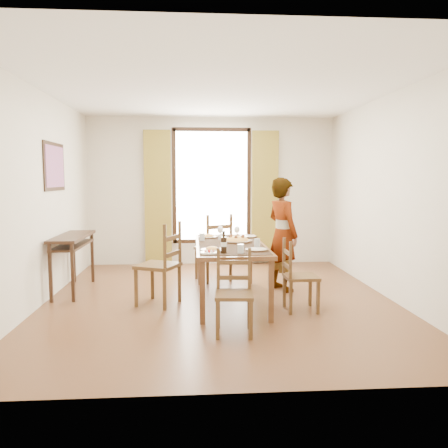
{
  "coord_description": "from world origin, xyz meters",
  "views": [
    {
      "loc": [
        -0.33,
        -5.58,
        1.59
      ],
      "look_at": [
        0.06,
        0.04,
        1.0
      ],
      "focal_mm": 35.0,
      "sensor_mm": 36.0,
      "label": 1
    }
  ],
  "objects": [
    {
      "name": "dining_table",
      "position": [
        0.13,
        -0.04,
        0.69
      ],
      "size": [
        0.87,
        1.9,
        0.76
      ],
      "color": "brown",
      "rests_on": "ground"
    },
    {
      "name": "chair_west",
      "position": [
        -0.75,
        -0.15,
        0.49
      ],
      "size": [
        0.62,
        0.62,
        1.05
      ],
      "rotation": [
        0.0,
        0.0,
        -2.0
      ],
      "color": "#4E341A",
      "rests_on": "ground"
    },
    {
      "name": "chair_east",
      "position": [
        0.92,
        -0.51,
        0.4
      ],
      "size": [
        0.39,
        0.39,
        0.87
      ],
      "rotation": [
        0.0,
        0.0,
        1.59
      ],
      "color": "#4E341A",
      "rests_on": "ground"
    },
    {
      "name": "room_shell",
      "position": [
        -0.0,
        0.13,
        1.54
      ],
      "size": [
        4.6,
        5.1,
        2.74
      ],
      "color": "beige",
      "rests_on": "ground"
    },
    {
      "name": "wine_glass_b",
      "position": [
        0.26,
        0.32,
        0.85
      ],
      "size": [
        0.08,
        0.08,
        0.18
      ],
      "primitive_type": null,
      "color": "white",
      "rests_on": "dining_table"
    },
    {
      "name": "ground",
      "position": [
        0.0,
        0.0,
        0.0
      ],
      "size": [
        5.0,
        5.0,
        0.0
      ],
      "primitive_type": "plane",
      "color": "#492C16",
      "rests_on": "ground"
    },
    {
      "name": "tumbler_a",
      "position": [
        0.44,
        -0.34,
        0.81
      ],
      "size": [
        0.07,
        0.07,
        0.1
      ],
      "primitive_type": "cylinder",
      "color": "silver",
      "rests_on": "dining_table"
    },
    {
      "name": "chair_south",
      "position": [
        0.07,
        -1.22,
        0.4
      ],
      "size": [
        0.41,
        0.41,
        0.87
      ],
      "rotation": [
        0.0,
        0.0,
        -0.08
      ],
      "color": "#4E341A",
      "rests_on": "ground"
    },
    {
      "name": "console_table",
      "position": [
        -2.03,
        0.6,
        0.68
      ],
      "size": [
        0.38,
        1.2,
        0.8
      ],
      "color": "#321A10",
      "rests_on": "ground"
    },
    {
      "name": "tumbler_c",
      "position": [
        0.19,
        -0.78,
        0.81
      ],
      "size": [
        0.07,
        0.07,
        0.1
      ],
      "primitive_type": "cylinder",
      "color": "silver",
      "rests_on": "dining_table"
    },
    {
      "name": "plate_sw",
      "position": [
        -0.12,
        -0.59,
        0.78
      ],
      "size": [
        0.27,
        0.27,
        0.05
      ],
      "primitive_type": null,
      "color": "silver",
      "rests_on": "dining_table"
    },
    {
      "name": "pasta_platter",
      "position": [
        0.23,
        0.08,
        0.81
      ],
      "size": [
        0.4,
        0.4,
        0.1
      ],
      "primitive_type": null,
      "color": "orange",
      "rests_on": "dining_table"
    },
    {
      "name": "wine_glass_a",
      "position": [
        -0.0,
        -0.42,
        0.85
      ],
      "size": [
        0.08,
        0.08,
        0.18
      ],
      "primitive_type": null,
      "color": "white",
      "rests_on": "dining_table"
    },
    {
      "name": "plate_nw",
      "position": [
        -0.13,
        0.53,
        0.78
      ],
      "size": [
        0.27,
        0.27,
        0.05
      ],
      "primitive_type": null,
      "color": "silver",
      "rests_on": "dining_table"
    },
    {
      "name": "plate_ne",
      "position": [
        0.43,
        0.53,
        0.78
      ],
      "size": [
        0.27,
        0.27,
        0.05
      ],
      "primitive_type": null,
      "color": "silver",
      "rests_on": "dining_table"
    },
    {
      "name": "wine_bottle",
      "position": [
        0.0,
        -0.75,
        0.88
      ],
      "size": [
        0.07,
        0.07,
        0.25
      ],
      "primitive_type": null,
      "color": "black",
      "rests_on": "dining_table"
    },
    {
      "name": "chair_north",
      "position": [
        -0.02,
        1.11,
        0.49
      ],
      "size": [
        0.61,
        0.61,
        1.05
      ],
      "rotation": [
        0.0,
        0.0,
        3.57
      ],
      "color": "#4E341A",
      "rests_on": "ground"
    },
    {
      "name": "man",
      "position": [
        0.92,
        0.48,
        0.8
      ],
      "size": [
        0.86,
        0.8,
        1.6
      ],
      "primitive_type": "imported",
      "rotation": [
        0.0,
        0.0,
        1.97
      ],
      "color": "#9A9DA2",
      "rests_on": "ground"
    },
    {
      "name": "plate_se",
      "position": [
        0.4,
        -0.61,
        0.78
      ],
      "size": [
        0.27,
        0.27,
        0.05
      ],
      "primitive_type": null,
      "color": "silver",
      "rests_on": "dining_table"
    },
    {
      "name": "caprese_plate",
      "position": [
        -0.16,
        -0.76,
        0.78
      ],
      "size": [
        0.2,
        0.2,
        0.04
      ],
      "primitive_type": null,
      "color": "silver",
      "rests_on": "dining_table"
    },
    {
      "name": "wine_glass_c",
      "position": [
        0.03,
        0.35,
        0.85
      ],
      "size": [
        0.08,
        0.08,
        0.18
      ],
      "primitive_type": null,
      "color": "white",
      "rests_on": "dining_table"
    },
    {
      "name": "tumbler_b",
      "position": [
        -0.22,
        0.25,
        0.81
      ],
      "size": [
        0.07,
        0.07,
        0.1
      ],
      "primitive_type": "cylinder",
      "color": "silver",
      "rests_on": "dining_table"
    }
  ]
}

